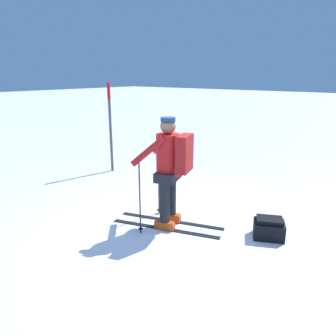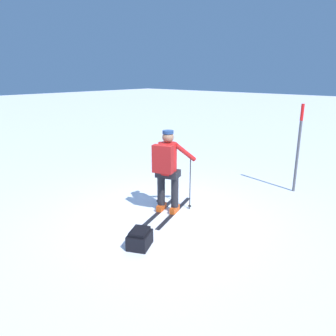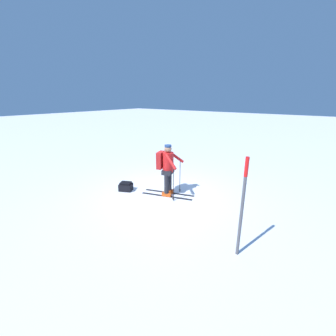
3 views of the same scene
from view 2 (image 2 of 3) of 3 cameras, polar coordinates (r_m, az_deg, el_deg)
name	(u,v)px [view 2 (image 2 of 3)]	position (r m, az deg, el deg)	size (l,w,h in m)	color
ground_plane	(165,214)	(6.71, -0.56, -8.01)	(80.00, 80.00, 0.00)	white
skier	(167,166)	(6.48, -0.11, 0.33)	(1.75, 1.02, 1.69)	black
dropped_backpack	(140,239)	(5.51, -4.95, -12.15)	(0.53, 0.49, 0.30)	black
trail_marker	(299,142)	(8.22, 21.83, 4.21)	(0.07, 0.07, 2.09)	#4C4C51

